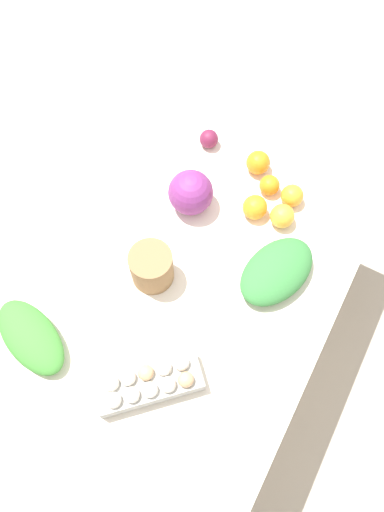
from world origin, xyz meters
The scene contains 13 objects.
ground_plane centered at (0.00, 0.00, 0.00)m, with size 8.00×8.00×0.00m, color #B2A899.
dining_table centered at (0.00, 0.00, 0.62)m, with size 1.28×0.92×0.71m.
cabbage_purple centered at (-0.17, -0.10, 0.78)m, with size 0.14×0.14×0.14m, color #7A2D75.
egg_carton centered at (0.39, 0.08, 0.75)m, with size 0.27×0.28×0.09m.
paper_bag centered at (0.11, -0.08, 0.77)m, with size 0.13×0.13×0.13m, color olive.
greens_bunch_kale centered at (-0.07, 0.25, 0.74)m, with size 0.26×0.17×0.08m, color #337538.
greens_bunch_scallion centered at (0.44, -0.28, 0.74)m, with size 0.26×0.14×0.07m, color #3D8433.
beet_root centered at (-0.41, -0.16, 0.74)m, with size 0.06×0.06×0.06m, color maroon.
orange_0 centered at (-0.24, 0.10, 0.75)m, with size 0.08×0.08×0.08m, color orange.
orange_1 centered at (-0.33, 0.18, 0.74)m, with size 0.07×0.07×0.07m, color orange.
orange_2 centered at (-0.25, 0.19, 0.75)m, with size 0.08×0.08×0.08m, color #F9A833.
orange_3 centered at (-0.39, 0.03, 0.75)m, with size 0.08×0.08×0.08m, color orange.
orange_4 centered at (-0.34, 0.10, 0.74)m, with size 0.07×0.07×0.07m, color orange.
Camera 1 is at (0.55, 0.30, 2.11)m, focal length 35.00 mm.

